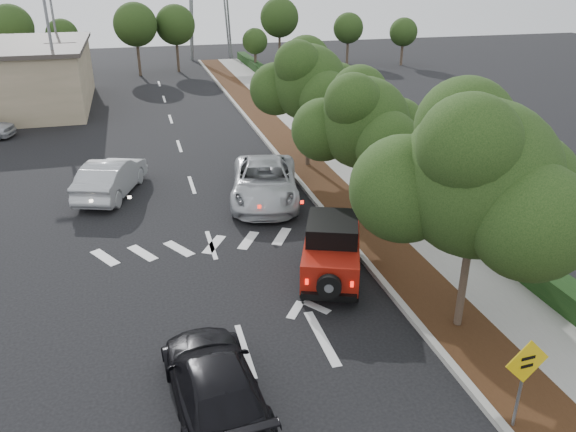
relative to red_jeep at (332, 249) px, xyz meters
name	(u,v)px	position (x,y,z in m)	size (l,w,h in m)	color
ground	(245,350)	(-3.26, -2.91, -0.95)	(120.00, 120.00, 0.00)	black
curb	(293,174)	(1.34, 9.09, -0.88)	(0.20, 70.00, 0.15)	#9E9B93
planting_strip	(314,172)	(2.34, 9.09, -0.89)	(1.80, 70.00, 0.12)	black
sidewalk	(352,169)	(4.24, 9.09, -0.89)	(2.00, 70.00, 0.12)	gray
hedge	(380,159)	(5.64, 9.09, -0.55)	(0.80, 70.00, 0.80)	black
transmission_tower	(212,59)	(2.74, 45.09, -0.95)	(7.00, 4.00, 28.00)	slate
street_tree_near	(457,327)	(2.34, -3.41, -0.95)	(3.80, 3.80, 5.92)	black
street_tree_mid	(358,221)	(2.34, 3.59, -0.95)	(3.20, 3.20, 5.32)	black
street_tree_far	(307,167)	(2.34, 10.09, -0.95)	(3.40, 3.40, 5.62)	black
light_pole_a	(63,118)	(-9.76, 23.09, -0.95)	(2.00, 0.22, 9.00)	slate
light_pole_b	(64,84)	(-10.76, 35.09, -0.95)	(2.00, 0.22, 9.00)	slate
red_jeep	(332,249)	(0.00, 0.00, 0.00)	(2.74, 3.84, 1.88)	black
silver_suv_ahead	(265,182)	(-0.56, 6.58, -0.17)	(2.60, 5.64, 1.57)	#ACAFB4
black_suv_oncoming	(214,382)	(-4.26, -4.64, -0.31)	(1.81, 4.45, 1.29)	black
silver_sedan_oncoming	(111,177)	(-6.57, 8.85, -0.19)	(1.61, 4.62, 1.52)	#ACAEB4
speed_hump_sign	(524,372)	(1.54, -6.92, 0.53)	(1.01, 0.10, 2.14)	slate
terracotta_planter	(467,220)	(5.14, 0.86, -0.05)	(0.77, 0.77, 1.34)	brown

